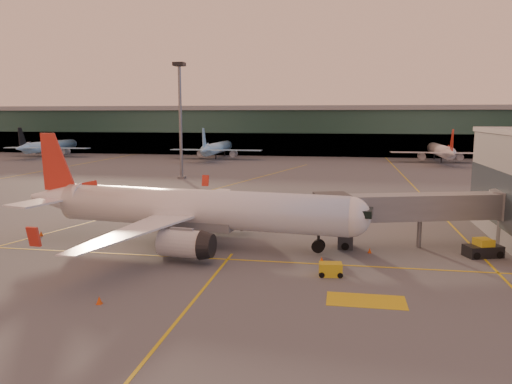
% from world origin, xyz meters
% --- Properties ---
extents(ground, '(600.00, 600.00, 0.00)m').
position_xyz_m(ground, '(0.00, 0.00, 0.00)').
color(ground, '#4C4F54').
rests_on(ground, ground).
extents(taxi_markings, '(100.12, 173.00, 0.01)m').
position_xyz_m(taxi_markings, '(-7.32, 44.49, 0.01)').
color(taxi_markings, gold).
rests_on(taxi_markings, ground).
extents(terminal, '(400.00, 20.00, 17.60)m').
position_xyz_m(terminal, '(0.00, 141.79, 8.76)').
color(terminal, '#19382D').
rests_on(terminal, ground).
extents(mast_west_near, '(2.40, 2.40, 25.60)m').
position_xyz_m(mast_west_near, '(-20.00, 66.00, 14.86)').
color(mast_west_near, slate).
rests_on(mast_west_near, ground).
extents(distant_aircraft_row, '(225.00, 34.00, 13.00)m').
position_xyz_m(distant_aircraft_row, '(-53.75, 118.00, 0.00)').
color(distant_aircraft_row, '#95D1FA').
rests_on(distant_aircraft_row, ground).
extents(main_airplane, '(39.89, 36.04, 12.04)m').
position_xyz_m(main_airplane, '(-0.51, 9.75, 3.91)').
color(main_airplane, white).
rests_on(main_airplane, ground).
extents(jet_bridge, '(23.40, 9.55, 5.93)m').
position_xyz_m(jet_bridge, '(25.52, 13.57, 4.11)').
color(jet_bridge, slate).
rests_on(jet_bridge, ground).
extents(catering_truck, '(6.34, 4.26, 4.53)m').
position_xyz_m(catering_truck, '(-4.17, 16.22, 2.58)').
color(catering_truck, '#B73B1A').
rests_on(catering_truck, ground).
extents(gpu_cart, '(2.16, 1.44, 1.19)m').
position_xyz_m(gpu_cart, '(15.13, 1.53, 0.58)').
color(gpu_cart, gold).
rests_on(gpu_cart, ground).
extents(pushback_tug, '(4.00, 2.98, 1.84)m').
position_xyz_m(pushback_tug, '(30.05, 10.40, 0.75)').
color(pushback_tug, black).
rests_on(pushback_tug, ground).
extents(cone_nose, '(0.41, 0.41, 0.52)m').
position_xyz_m(cone_nose, '(18.91, 9.84, 0.25)').
color(cone_nose, '#DF480B').
rests_on(cone_nose, ground).
extents(cone_tail, '(0.48, 0.48, 0.61)m').
position_xyz_m(cone_tail, '(-18.84, 10.59, 0.29)').
color(cone_tail, '#DF480B').
rests_on(cone_tail, ground).
extents(cone_wing_right, '(0.47, 0.47, 0.60)m').
position_xyz_m(cone_wing_right, '(-1.80, -8.17, 0.29)').
color(cone_wing_right, '#DF480B').
rests_on(cone_wing_right, ground).
extents(cone_fwd, '(0.48, 0.48, 0.61)m').
position_xyz_m(cone_fwd, '(14.19, 5.45, 0.29)').
color(cone_fwd, '#DF480B').
rests_on(cone_fwd, ground).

